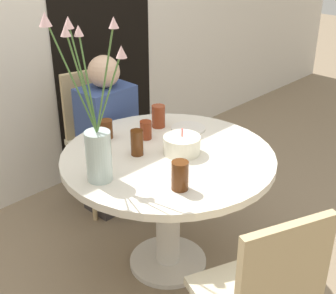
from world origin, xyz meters
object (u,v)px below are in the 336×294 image
at_px(drink_glass_1, 106,129).
at_px(person_woman, 108,141).
at_px(drink_glass_4, 146,130).
at_px(chair_near_front, 98,131).
at_px(birthday_cake, 182,145).
at_px(side_plate, 188,128).
at_px(drink_glass_0, 137,143).
at_px(drink_glass_3, 158,116).
at_px(drink_glass_2, 180,176).
at_px(flower_vase, 95,135).

height_order(drink_glass_1, person_woman, person_woman).
height_order(drink_glass_1, drink_glass_4, drink_glass_1).
bearing_deg(drink_glass_4, drink_glass_1, 131.56).
bearing_deg(drink_glass_4, person_woman, 77.07).
height_order(chair_near_front, birthday_cake, chair_near_front).
bearing_deg(drink_glass_1, chair_near_front, 58.41).
bearing_deg(chair_near_front, person_woman, -90.00).
distance_m(chair_near_front, side_plate, 0.76).
xyz_separation_m(drink_glass_0, drink_glass_3, (0.33, 0.18, -0.00)).
bearing_deg(drink_glass_2, chair_near_front, 70.16).
height_order(birthday_cake, drink_glass_0, birthday_cake).
bearing_deg(drink_glass_1, drink_glass_4, -48.44).
distance_m(side_plate, drink_glass_4, 0.28).
distance_m(drink_glass_1, drink_glass_4, 0.22).
xyz_separation_m(chair_near_front, drink_glass_4, (-0.15, -0.64, 0.25)).
height_order(flower_vase, drink_glass_4, flower_vase).
bearing_deg(flower_vase, side_plate, 6.19).
bearing_deg(drink_glass_0, flower_vase, -169.99).
xyz_separation_m(side_plate, drink_glass_2, (-0.52, -0.42, 0.06)).
distance_m(drink_glass_1, drink_glass_3, 0.33).
bearing_deg(drink_glass_0, drink_glass_4, 33.52).
height_order(side_plate, drink_glass_1, drink_glass_1).
height_order(drink_glass_3, drink_glass_4, drink_glass_3).
bearing_deg(drink_glass_2, drink_glass_3, 52.90).
distance_m(drink_glass_2, drink_glass_4, 0.57).
xyz_separation_m(birthday_cake, drink_glass_1, (-0.15, 0.43, 0.01)).
bearing_deg(drink_glass_0, drink_glass_2, -104.08).
xyz_separation_m(chair_near_front, drink_glass_1, (-0.29, -0.48, 0.25)).
relative_size(drink_glass_2, person_woman, 0.13).
relative_size(birthday_cake, drink_glass_3, 1.48).
distance_m(side_plate, drink_glass_3, 0.19).
bearing_deg(drink_glass_0, side_plate, 3.49).
relative_size(chair_near_front, drink_glass_2, 6.68).
height_order(drink_glass_3, person_woman, person_woman).
bearing_deg(person_woman, flower_vase, -131.54).
xyz_separation_m(birthday_cake, person_woman, (0.10, 0.75, -0.26)).
relative_size(chair_near_front, flower_vase, 1.20).
bearing_deg(drink_glass_2, drink_glass_4, 62.16).
bearing_deg(drink_glass_2, birthday_cake, 41.07).
bearing_deg(chair_near_front, birthday_cake, -85.80).
xyz_separation_m(drink_glass_1, drink_glass_2, (-0.12, -0.67, 0.02)).
bearing_deg(chair_near_front, drink_glass_4, -89.94).
bearing_deg(drink_glass_1, drink_glass_2, -100.13).
height_order(flower_vase, person_woman, flower_vase).
height_order(side_plate, drink_glass_0, drink_glass_0).
bearing_deg(drink_glass_3, drink_glass_4, -158.11).
bearing_deg(birthday_cake, drink_glass_1, 109.65).
relative_size(birthday_cake, flower_vase, 0.25).
bearing_deg(flower_vase, drink_glass_2, -59.60).
bearing_deg(person_woman, drink_glass_0, -115.01).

